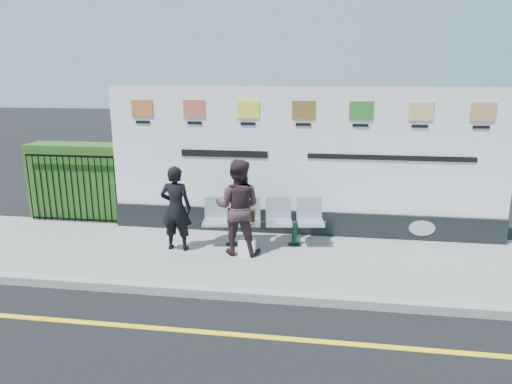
% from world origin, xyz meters
% --- Properties ---
extents(ground, '(80.00, 80.00, 0.00)m').
position_xyz_m(ground, '(0.00, 0.00, 0.00)').
color(ground, black).
extents(pavement, '(14.00, 3.00, 0.12)m').
position_xyz_m(pavement, '(0.00, 2.50, 0.06)').
color(pavement, gray).
rests_on(pavement, ground).
extents(kerb, '(14.00, 0.18, 0.14)m').
position_xyz_m(kerb, '(0.00, 1.00, 0.07)').
color(kerb, gray).
rests_on(kerb, ground).
extents(yellow_line, '(14.00, 0.10, 0.01)m').
position_xyz_m(yellow_line, '(0.00, 0.00, 0.00)').
color(yellow_line, yellow).
rests_on(yellow_line, ground).
extents(billboard, '(8.00, 0.30, 3.00)m').
position_xyz_m(billboard, '(0.50, 3.85, 1.42)').
color(billboard, black).
rests_on(billboard, pavement).
extents(hedge, '(2.35, 0.70, 1.70)m').
position_xyz_m(hedge, '(-4.58, 4.30, 0.97)').
color(hedge, '#265419').
rests_on(hedge, pavement).
extents(railing, '(2.05, 0.06, 1.54)m').
position_xyz_m(railing, '(-4.58, 3.85, 0.89)').
color(railing, black).
rests_on(railing, pavement).
extents(bench, '(2.37, 0.90, 0.49)m').
position_xyz_m(bench, '(-0.19, 3.03, 0.37)').
color(bench, silver).
rests_on(bench, pavement).
extents(woman_left, '(0.59, 0.40, 1.61)m').
position_xyz_m(woman_left, '(-1.76, 2.57, 0.92)').
color(woman_left, black).
rests_on(woman_left, pavement).
extents(woman_right, '(0.88, 0.70, 1.76)m').
position_xyz_m(woman_right, '(-0.59, 2.56, 1.00)').
color(woman_right, '#332124').
rests_on(woman_right, pavement).
extents(handbag_brown, '(0.29, 0.13, 0.22)m').
position_xyz_m(handbag_brown, '(-0.49, 2.98, 0.73)').
color(handbag_brown, black).
rests_on(handbag_brown, bench).
extents(carrier_bag_white, '(0.30, 0.18, 0.30)m').
position_xyz_m(carrier_bag_white, '(-0.41, 2.46, 0.27)').
color(carrier_bag_white, white).
rests_on(carrier_bag_white, pavement).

